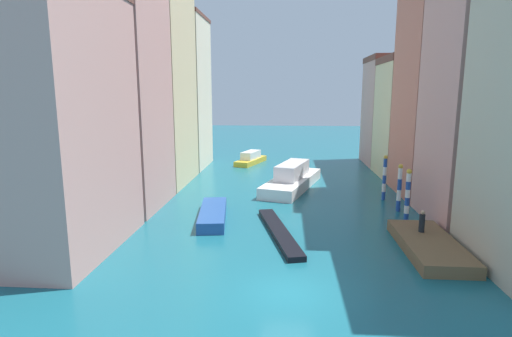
{
  "coord_description": "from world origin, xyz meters",
  "views": [
    {
      "loc": [
        -0.1,
        -18.26,
        9.46
      ],
      "look_at": [
        -3.33,
        24.41,
        1.5
      ],
      "focal_mm": 28.62,
      "sensor_mm": 36.0,
      "label": 1
    }
  ],
  "objects_px": {
    "mooring_pole_1": "(399,187)",
    "motorboat_0": "(213,214)",
    "waterfront_dock": "(429,245)",
    "person_on_dock": "(422,222)",
    "mooring_pole_0": "(408,195)",
    "motorboat_1": "(251,159)",
    "vaporetto_white": "(292,179)",
    "gondola_black": "(279,232)",
    "mooring_pole_2": "(384,177)"
  },
  "relations": [
    {
      "from": "motorboat_1",
      "to": "mooring_pole_1",
      "type": "bearing_deg",
      "value": -57.27
    },
    {
      "from": "motorboat_0",
      "to": "motorboat_1",
      "type": "distance_m",
      "value": 25.01
    },
    {
      "from": "vaporetto_white",
      "to": "mooring_pole_2",
      "type": "bearing_deg",
      "value": -26.05
    },
    {
      "from": "mooring_pole_1",
      "to": "vaporetto_white",
      "type": "relative_size",
      "value": 0.32
    },
    {
      "from": "mooring_pole_0",
      "to": "gondola_black",
      "type": "bearing_deg",
      "value": -159.19
    },
    {
      "from": "person_on_dock",
      "to": "vaporetto_white",
      "type": "bearing_deg",
      "value": 118.79
    },
    {
      "from": "mooring_pole_0",
      "to": "mooring_pole_1",
      "type": "xyz_separation_m",
      "value": [
        0.1,
        2.65,
        -0.06
      ]
    },
    {
      "from": "gondola_black",
      "to": "motorboat_0",
      "type": "bearing_deg",
      "value": 150.2
    },
    {
      "from": "mooring_pole_0",
      "to": "motorboat_1",
      "type": "bearing_deg",
      "value": 119.61
    },
    {
      "from": "mooring_pole_1",
      "to": "motorboat_1",
      "type": "relative_size",
      "value": 0.55
    },
    {
      "from": "mooring_pole_2",
      "to": "vaporetto_white",
      "type": "xyz_separation_m",
      "value": [
        -8.12,
        3.97,
        -1.14
      ]
    },
    {
      "from": "mooring_pole_2",
      "to": "gondola_black",
      "type": "bearing_deg",
      "value": -133.11
    },
    {
      "from": "gondola_black",
      "to": "vaporetto_white",
      "type": "bearing_deg",
      "value": 85.64
    },
    {
      "from": "gondola_black",
      "to": "motorboat_1",
      "type": "height_order",
      "value": "motorboat_1"
    },
    {
      "from": "person_on_dock",
      "to": "motorboat_0",
      "type": "bearing_deg",
      "value": 165.05
    },
    {
      "from": "person_on_dock",
      "to": "mooring_pole_0",
      "type": "distance_m",
      "value": 4.54
    },
    {
      "from": "person_on_dock",
      "to": "gondola_black",
      "type": "bearing_deg",
      "value": 174.45
    },
    {
      "from": "waterfront_dock",
      "to": "gondola_black",
      "type": "xyz_separation_m",
      "value": [
        -9.14,
        2.32,
        -0.18
      ]
    },
    {
      "from": "waterfront_dock",
      "to": "vaporetto_white",
      "type": "bearing_deg",
      "value": 116.69
    },
    {
      "from": "mooring_pole_0",
      "to": "vaporetto_white",
      "type": "xyz_separation_m",
      "value": [
        -8.39,
        10.19,
        -1.12
      ]
    },
    {
      "from": "vaporetto_white",
      "to": "motorboat_0",
      "type": "bearing_deg",
      "value": -119.3
    },
    {
      "from": "vaporetto_white",
      "to": "motorboat_1",
      "type": "xyz_separation_m",
      "value": [
        -5.43,
        14.12,
        -0.28
      ]
    },
    {
      "from": "mooring_pole_2",
      "to": "gondola_black",
      "type": "relative_size",
      "value": 0.42
    },
    {
      "from": "motorboat_0",
      "to": "vaporetto_white",
      "type": "bearing_deg",
      "value": 60.7
    },
    {
      "from": "mooring_pole_2",
      "to": "motorboat_1",
      "type": "distance_m",
      "value": 22.65
    },
    {
      "from": "mooring_pole_0",
      "to": "motorboat_1",
      "type": "relative_size",
      "value": 0.57
    },
    {
      "from": "mooring_pole_1",
      "to": "gondola_black",
      "type": "height_order",
      "value": "mooring_pole_1"
    },
    {
      "from": "person_on_dock",
      "to": "mooring_pole_0",
      "type": "relative_size",
      "value": 0.35
    },
    {
      "from": "motorboat_1",
      "to": "mooring_pole_0",
      "type": "bearing_deg",
      "value": -60.39
    },
    {
      "from": "mooring_pole_0",
      "to": "motorboat_0",
      "type": "relative_size",
      "value": 0.55
    },
    {
      "from": "mooring_pole_0",
      "to": "mooring_pole_2",
      "type": "distance_m",
      "value": 6.22
    },
    {
      "from": "person_on_dock",
      "to": "mooring_pole_1",
      "type": "relative_size",
      "value": 0.36
    },
    {
      "from": "mooring_pole_1",
      "to": "motorboat_1",
      "type": "xyz_separation_m",
      "value": [
        -13.92,
        21.66,
        -1.34
      ]
    },
    {
      "from": "mooring_pole_0",
      "to": "mooring_pole_1",
      "type": "height_order",
      "value": "mooring_pole_0"
    },
    {
      "from": "gondola_black",
      "to": "mooring_pole_2",
      "type": "bearing_deg",
      "value": 46.89
    },
    {
      "from": "waterfront_dock",
      "to": "mooring_pole_1",
      "type": "relative_size",
      "value": 2.01
    },
    {
      "from": "mooring_pole_2",
      "to": "motorboat_0",
      "type": "bearing_deg",
      "value": -154.11
    },
    {
      "from": "person_on_dock",
      "to": "gondola_black",
      "type": "relative_size",
      "value": 0.15
    },
    {
      "from": "mooring_pole_0",
      "to": "motorboat_1",
      "type": "xyz_separation_m",
      "value": [
        -13.82,
        24.31,
        -1.39
      ]
    },
    {
      "from": "waterfront_dock",
      "to": "mooring_pole_1",
      "type": "distance_m",
      "value": 8.72
    },
    {
      "from": "waterfront_dock",
      "to": "mooring_pole_2",
      "type": "height_order",
      "value": "mooring_pole_2"
    },
    {
      "from": "mooring_pole_2",
      "to": "waterfront_dock",
      "type": "bearing_deg",
      "value": -90.17
    },
    {
      "from": "mooring_pole_2",
      "to": "mooring_pole_1",
      "type": "bearing_deg",
      "value": -84.13
    },
    {
      "from": "mooring_pole_1",
      "to": "motorboat_1",
      "type": "bearing_deg",
      "value": 122.73
    },
    {
      "from": "mooring_pole_2",
      "to": "motorboat_0",
      "type": "xyz_separation_m",
      "value": [
        -14.23,
        -6.91,
        -1.66
      ]
    },
    {
      "from": "mooring_pole_0",
      "to": "mooring_pole_2",
      "type": "relative_size",
      "value": 0.99
    },
    {
      "from": "mooring_pole_1",
      "to": "motorboat_0",
      "type": "xyz_separation_m",
      "value": [
        -14.6,
        -3.34,
        -1.58
      ]
    },
    {
      "from": "mooring_pole_0",
      "to": "motorboat_0",
      "type": "xyz_separation_m",
      "value": [
        -14.49,
        -0.69,
        -1.64
      ]
    },
    {
      "from": "motorboat_1",
      "to": "mooring_pole_2",
      "type": "bearing_deg",
      "value": -53.17
    },
    {
      "from": "person_on_dock",
      "to": "motorboat_0",
      "type": "relative_size",
      "value": 0.2
    }
  ]
}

